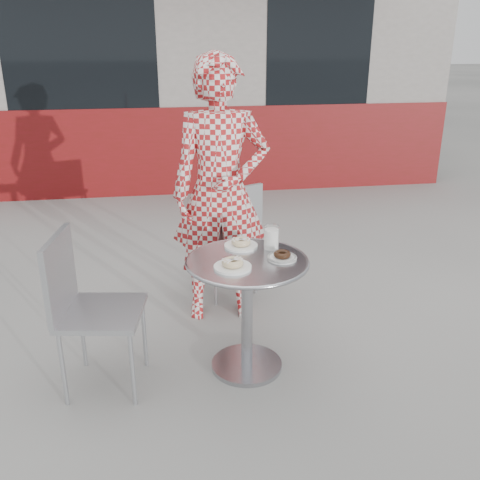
{
  "coord_description": "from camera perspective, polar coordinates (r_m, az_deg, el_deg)",
  "views": [
    {
      "loc": [
        -0.45,
        -2.52,
        1.77
      ],
      "look_at": [
        -0.04,
        0.13,
        0.73
      ],
      "focal_mm": 40.0,
      "sensor_mm": 36.0,
      "label": 1
    }
  ],
  "objects": [
    {
      "name": "chair_far",
      "position": [
        3.84,
        -1.68,
        -2.01
      ],
      "size": [
        0.52,
        0.52,
        0.82
      ],
      "rotation": [
        0.0,
        0.0,
        3.57
      ],
      "color": "#AFB2B7",
      "rests_on": "ground"
    },
    {
      "name": "plate_far",
      "position": [
        2.96,
        0.11,
        -0.39
      ],
      "size": [
        0.19,
        0.19,
        0.05
      ],
      "rotation": [
        0.0,
        0.0,
        -0.12
      ],
      "color": "white",
      "rests_on": "bistro_table"
    },
    {
      "name": "plate_near",
      "position": [
        2.69,
        -0.79,
        -2.63
      ],
      "size": [
        0.19,
        0.19,
        0.05
      ],
      "rotation": [
        0.0,
        0.0,
        0.3
      ],
      "color": "white",
      "rests_on": "bistro_table"
    },
    {
      "name": "seated_person",
      "position": [
        3.35,
        -2.08,
        5.08
      ],
      "size": [
        0.63,
        0.43,
        1.68
      ],
      "primitive_type": "imported",
      "rotation": [
        0.0,
        0.0,
        -0.05
      ],
      "color": "maroon",
      "rests_on": "ground"
    },
    {
      "name": "ground",
      "position": [
        3.11,
        1.04,
        -13.47
      ],
      "size": [
        60.0,
        60.0,
        0.0
      ],
      "primitive_type": "plane",
      "color": "gray",
      "rests_on": "ground"
    },
    {
      "name": "plate_checker",
      "position": [
        2.81,
        4.51,
        -1.76
      ],
      "size": [
        0.16,
        0.16,
        0.04
      ],
      "rotation": [
        0.0,
        0.0,
        0.01
      ],
      "color": "white",
      "rests_on": "bistro_table"
    },
    {
      "name": "storefront",
      "position": [
        8.09,
        -5.98,
        19.08
      ],
      "size": [
        6.02,
        4.55,
        3.0
      ],
      "color": "gray",
      "rests_on": "ground"
    },
    {
      "name": "bistro_table",
      "position": [
        2.86,
        0.76,
        -5.1
      ],
      "size": [
        0.65,
        0.65,
        0.66
      ],
      "rotation": [
        0.0,
        0.0,
        0.09
      ],
      "color": "#B0B0B4",
      "rests_on": "ground"
    },
    {
      "name": "chair_left",
      "position": [
        2.93,
        -14.46,
        -10.45
      ],
      "size": [
        0.47,
        0.46,
        0.85
      ],
      "rotation": [
        0.0,
        0.0,
        1.41
      ],
      "color": "#AFB2B7",
      "rests_on": "ground"
    },
    {
      "name": "milk_cup",
      "position": [
        2.92,
        3.36,
        0.24
      ],
      "size": [
        0.09,
        0.09,
        0.13
      ],
      "rotation": [
        0.0,
        0.0,
        -0.29
      ],
      "color": "white",
      "rests_on": "bistro_table"
    }
  ]
}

